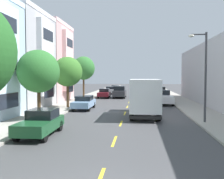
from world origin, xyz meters
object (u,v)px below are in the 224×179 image
parked_suv_orange (158,93)px  moving_charcoal_sedan (120,92)px  parked_pickup_white (163,98)px  parked_pickup_navy (152,88)px  parked_hatchback_burgundy (104,93)px  parked_wagon_silver (111,90)px  parked_sedan_sky (84,102)px  street_lamp (203,70)px  street_tree_farthest (84,68)px  parked_sedan_black (115,88)px  street_tree_third (68,72)px  street_tree_second (38,71)px  delivery_box_truck (145,95)px  parked_hatchback_forest (41,123)px  parked_pickup_red (155,90)px

parked_suv_orange → moving_charcoal_sedan: (-6.09, 1.99, 0.00)m
parked_pickup_white → parked_pickup_navy: size_ratio=0.99×
parked_hatchback_burgundy → parked_wagon_silver: 9.26m
parked_sedan_sky → moving_charcoal_sedan: bearing=79.6°
street_lamp → parked_hatchback_burgundy: size_ratio=1.62×
street_tree_farthest → parked_wagon_silver: 15.45m
street_tree_farthest → moving_charcoal_sedan: street_tree_farthest is taller
parked_wagon_silver → parked_suv_orange: parked_suv_orange is taller
parked_sedan_black → parked_pickup_navy: bearing=-8.5°
parked_suv_orange → street_tree_third: bearing=-132.1°
street_tree_farthest → street_tree_second: bearing=-90.0°
parked_pickup_white → parked_wagon_silver: bearing=116.3°
parked_hatchback_burgundy → parked_wagon_silver: size_ratio=0.85×
delivery_box_truck → parked_pickup_navy: delivery_box_truck is taller
parked_hatchback_burgundy → parked_sedan_black: (0.07, 17.36, -0.01)m
parked_sedan_black → parked_hatchback_burgundy: bearing=-90.2°
street_tree_farthest → street_lamp: bearing=-51.1°
parked_suv_orange → street_tree_second: bearing=-118.6°
parked_sedan_sky → parked_hatchback_burgundy: bearing=89.2°
parked_pickup_white → parked_suv_orange: (-0.04, 6.63, 0.16)m
parked_hatchback_forest → parked_sedan_sky: size_ratio=0.89×
parked_suv_orange → parked_sedan_black: bearing=114.2°
street_lamp → parked_pickup_white: 13.20m
street_tree_farthest → parked_suv_orange: size_ratio=1.27×
street_tree_second → street_tree_third: (0.00, 7.76, 0.13)m
parked_pickup_red → parked_pickup_white: size_ratio=1.00×
parked_suv_orange → moving_charcoal_sedan: bearing=161.9°
parked_sedan_sky → parked_pickup_navy: parked_pickup_navy is taller
street_tree_farthest → parked_sedan_sky: street_tree_farthest is taller
street_tree_second → parked_sedan_sky: street_tree_second is taller
parked_pickup_white → parked_wagon_silver: 19.40m
parked_sedan_black → parked_suv_orange: size_ratio=0.93×
parked_sedan_sky → parked_pickup_white: bearing=33.5°
street_tree_second → parked_hatchback_forest: 5.75m
street_tree_farthest → parked_sedan_black: bearing=84.5°
parked_pickup_navy → parked_suv_orange: bearing=-90.1°
parked_sedan_sky → parked_pickup_white: parked_pickup_white is taller
parked_suv_orange → moving_charcoal_sedan: same height
street_tree_farthest → delivery_box_truck: 14.89m
parked_hatchback_forest → parked_pickup_navy: 42.49m
parked_pickup_red → parked_hatchback_burgundy: parked_pickup_red is taller
street_tree_second → parked_sedan_black: street_tree_second is taller
street_lamp → parked_pickup_navy: 37.09m
parked_sedan_sky → parked_wagon_silver: parked_wagon_silver is taller
moving_charcoal_sedan → parked_hatchback_burgundy: bearing=-168.6°
parked_sedan_black → parked_wagon_silver: bearing=-90.6°
parked_pickup_navy → parked_wagon_silver: bearing=-141.5°
parked_pickup_red → parked_hatchback_burgundy: bearing=-137.8°
parked_sedan_sky → parked_hatchback_forest: bearing=-89.9°
street_tree_third → parked_pickup_red: size_ratio=1.02×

